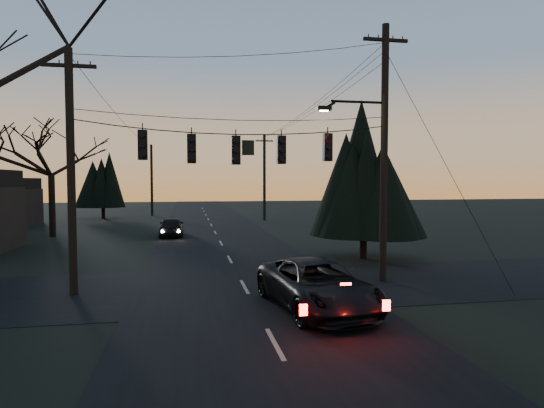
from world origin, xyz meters
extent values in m
cube|color=black|center=(0.00, 20.00, 0.01)|extent=(8.00, 120.00, 0.02)
cube|color=black|center=(0.00, 10.00, 0.01)|extent=(60.00, 7.00, 0.02)
cylinder|color=black|center=(-0.25, 10.00, 6.10)|extent=(11.50, 0.04, 0.04)
cylinder|color=black|center=(6.77, 15.17, 0.80)|extent=(0.36, 0.36, 1.60)
cone|color=black|center=(6.77, 15.17, 4.21)|extent=(4.05, 4.05, 6.02)
cylinder|color=black|center=(-11.48, 27.63, 2.17)|extent=(0.44, 0.44, 4.34)
cylinder|color=black|center=(-10.74, 43.15, 0.80)|extent=(0.36, 0.36, 1.60)
cone|color=black|center=(-10.74, 43.15, 3.82)|extent=(3.77, 3.77, 5.23)
imported|color=black|center=(1.84, 6.68, 0.75)|extent=(3.21, 5.70, 1.50)
imported|color=black|center=(-3.20, 26.39, 0.70)|extent=(1.65, 4.09, 1.39)
camera|label=1|loc=(-2.06, -6.67, 4.00)|focal=30.00mm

